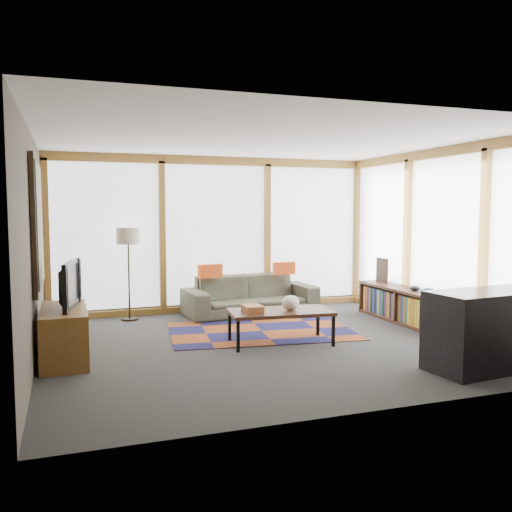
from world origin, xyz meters
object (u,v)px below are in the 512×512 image
object	(u,v)px
tv_console	(64,334)
bar_counter	(488,330)
floor_lamp	(129,274)
sofa	(250,295)
coffee_table	(280,327)
bookshelf	(405,306)
television	(63,284)

from	to	relation	value
tv_console	bar_counter	world-z (taller)	bar_counter
floor_lamp	tv_console	distance (m)	2.30
sofa	coffee_table	size ratio (longest dim) A/B	1.67
bookshelf	television	bearing A→B (deg)	-175.07
bookshelf	bar_counter	bearing A→B (deg)	-103.10
coffee_table	bookshelf	xyz separation A→B (m)	(2.26, 0.57, 0.04)
bookshelf	tv_console	bearing A→B (deg)	-174.51
tv_console	coffee_table	bearing A→B (deg)	-2.17
bar_counter	coffee_table	bearing A→B (deg)	129.30
sofa	television	xyz separation A→B (m)	(-2.88, -1.85, 0.55)
bookshelf	bar_counter	size ratio (longest dim) A/B	1.55
sofa	coffee_table	distance (m)	2.02
floor_lamp	tv_console	xyz separation A→B (m)	(-0.95, -2.06, -0.42)
television	bar_counter	bearing A→B (deg)	-103.12
sofa	floor_lamp	xyz separation A→B (m)	(-1.94, 0.16, 0.41)
floor_lamp	bookshelf	world-z (taller)	floor_lamp
sofa	bar_counter	xyz separation A→B (m)	(1.45, -3.75, 0.11)
sofa	floor_lamp	distance (m)	1.99
floor_lamp	bookshelf	xyz separation A→B (m)	(3.93, -1.59, -0.46)
coffee_table	tv_console	xyz separation A→B (m)	(-2.62, 0.10, 0.08)
floor_lamp	sofa	bearing A→B (deg)	-4.58
television	bar_counter	distance (m)	4.75
tv_console	bar_counter	bearing A→B (deg)	-23.08
floor_lamp	tv_console	bearing A→B (deg)	-114.72
floor_lamp	coffee_table	distance (m)	2.77
sofa	tv_console	bearing A→B (deg)	-151.56
floor_lamp	bar_counter	bearing A→B (deg)	-49.04
coffee_table	floor_lamp	bearing A→B (deg)	127.74
bookshelf	television	size ratio (longest dim) A/B	2.25
sofa	television	size ratio (longest dim) A/B	2.33
bar_counter	bookshelf	bearing A→B (deg)	71.66
sofa	tv_console	distance (m)	3.46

